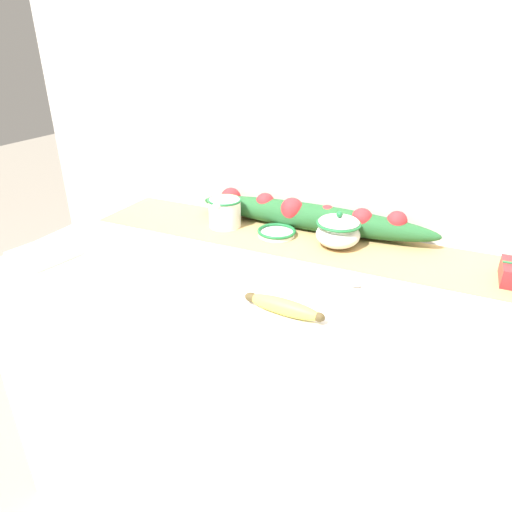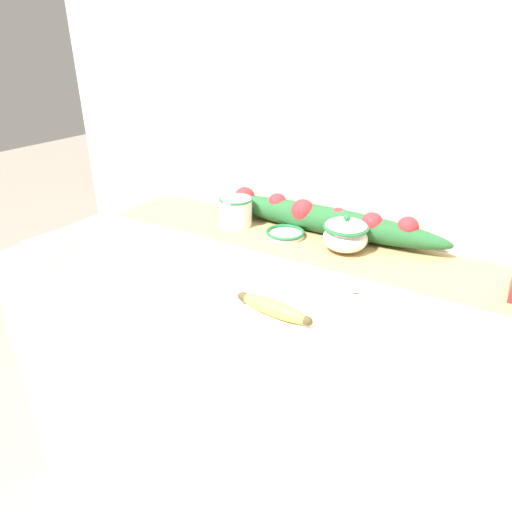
{
  "view_description": "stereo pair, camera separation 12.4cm",
  "coord_description": "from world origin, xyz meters",
  "px_view_note": "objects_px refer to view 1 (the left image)",
  "views": [
    {
      "loc": [
        0.43,
        -1.05,
        1.51
      ],
      "look_at": [
        -0.04,
        -0.04,
        0.97
      ],
      "focal_mm": 32.0,
      "sensor_mm": 36.0,
      "label": 1
    },
    {
      "loc": [
        0.54,
        -0.99,
        1.51
      ],
      "look_at": [
        -0.04,
        -0.04,
        0.97
      ],
      "focal_mm": 32.0,
      "sensor_mm": 36.0,
      "label": 2
    }
  ],
  "objects_px": {
    "banana": "(283,307)",
    "napkin_stack": "(44,254)",
    "cream_pitcher": "(225,211)",
    "spoon": "(349,284)",
    "small_dish": "(277,232)",
    "sugar_bowl": "(338,231)"
  },
  "relations": [
    {
      "from": "cream_pitcher",
      "to": "banana",
      "type": "relative_size",
      "value": 0.64
    },
    {
      "from": "sugar_bowl",
      "to": "spoon",
      "type": "relative_size",
      "value": 0.78
    },
    {
      "from": "cream_pitcher",
      "to": "small_dish",
      "type": "distance_m",
      "value": 0.2
    },
    {
      "from": "banana",
      "to": "spoon",
      "type": "xyz_separation_m",
      "value": [
        0.11,
        0.2,
        -0.02
      ]
    },
    {
      "from": "banana",
      "to": "small_dish",
      "type": "bearing_deg",
      "value": 114.58
    },
    {
      "from": "cream_pitcher",
      "to": "sugar_bowl",
      "type": "xyz_separation_m",
      "value": [
        0.39,
        -0.0,
        -0.0
      ]
    },
    {
      "from": "small_dish",
      "to": "banana",
      "type": "bearing_deg",
      "value": -65.42
    },
    {
      "from": "small_dish",
      "to": "banana",
      "type": "height_order",
      "value": "banana"
    },
    {
      "from": "cream_pitcher",
      "to": "small_dish",
      "type": "height_order",
      "value": "cream_pitcher"
    },
    {
      "from": "banana",
      "to": "spoon",
      "type": "relative_size",
      "value": 1.2
    },
    {
      "from": "sugar_bowl",
      "to": "spoon",
      "type": "height_order",
      "value": "sugar_bowl"
    },
    {
      "from": "banana",
      "to": "napkin_stack",
      "type": "xyz_separation_m",
      "value": [
        -0.75,
        -0.02,
        -0.01
      ]
    },
    {
      "from": "cream_pitcher",
      "to": "spoon",
      "type": "bearing_deg",
      "value": -24.63
    },
    {
      "from": "cream_pitcher",
      "to": "spoon",
      "type": "height_order",
      "value": "cream_pitcher"
    },
    {
      "from": "sugar_bowl",
      "to": "napkin_stack",
      "type": "xyz_separation_m",
      "value": [
        -0.76,
        -0.44,
        -0.04
      ]
    },
    {
      "from": "cream_pitcher",
      "to": "spoon",
      "type": "distance_m",
      "value": 0.54
    },
    {
      "from": "sugar_bowl",
      "to": "napkin_stack",
      "type": "bearing_deg",
      "value": -150.13
    },
    {
      "from": "napkin_stack",
      "to": "small_dish",
      "type": "bearing_deg",
      "value": 37.95
    },
    {
      "from": "banana",
      "to": "spoon",
      "type": "distance_m",
      "value": 0.23
    },
    {
      "from": "sugar_bowl",
      "to": "banana",
      "type": "xyz_separation_m",
      "value": [
        -0.01,
        -0.42,
        -0.03
      ]
    },
    {
      "from": "cream_pitcher",
      "to": "spoon",
      "type": "xyz_separation_m",
      "value": [
        0.49,
        -0.22,
        -0.05
      ]
    },
    {
      "from": "cream_pitcher",
      "to": "napkin_stack",
      "type": "xyz_separation_m",
      "value": [
        -0.37,
        -0.44,
        -0.04
      ]
    }
  ]
}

